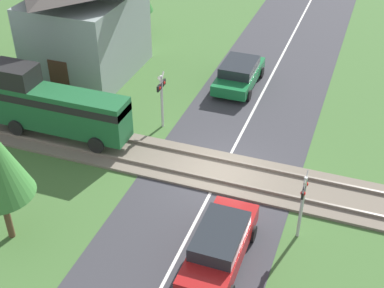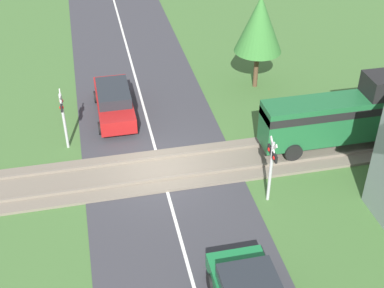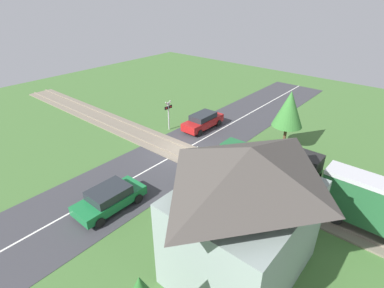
% 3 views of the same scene
% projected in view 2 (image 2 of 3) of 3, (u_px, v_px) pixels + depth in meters
% --- Properties ---
extents(ground_plane, '(60.00, 60.00, 0.00)m').
position_uv_depth(ground_plane, '(162.00, 171.00, 22.22)').
color(ground_plane, '#426B33').
extents(road_surface, '(48.00, 6.40, 0.02)m').
position_uv_depth(road_surface, '(162.00, 171.00, 22.22)').
color(road_surface, '#38383D').
rests_on(road_surface, ground_plane).
extents(track_bed, '(2.80, 48.00, 0.24)m').
position_uv_depth(track_bed, '(161.00, 170.00, 22.18)').
color(track_bed, '#756B5B').
rests_on(track_bed, ground_plane).
extents(car_near_crossing, '(4.46, 1.80, 1.50)m').
position_uv_depth(car_near_crossing, '(114.00, 101.00, 25.36)').
color(car_near_crossing, '#A81919').
rests_on(car_near_crossing, ground_plane).
extents(crossing_signal_west_approach, '(0.90, 0.18, 2.80)m').
position_uv_depth(crossing_signal_west_approach, '(63.00, 112.00, 22.61)').
color(crossing_signal_west_approach, '#B7B7B7').
rests_on(crossing_signal_west_approach, ground_plane).
extents(crossing_signal_east_approach, '(0.90, 0.18, 2.80)m').
position_uv_depth(crossing_signal_east_approach, '(272.00, 162.00, 19.75)').
color(crossing_signal_east_approach, '#B7B7B7').
rests_on(crossing_signal_east_approach, ground_plane).
extents(tree_roadside_hedge, '(2.40, 2.40, 4.90)m').
position_uv_depth(tree_roadside_hedge, '(259.00, 24.00, 26.22)').
color(tree_roadside_hedge, brown).
rests_on(tree_roadside_hedge, ground_plane).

